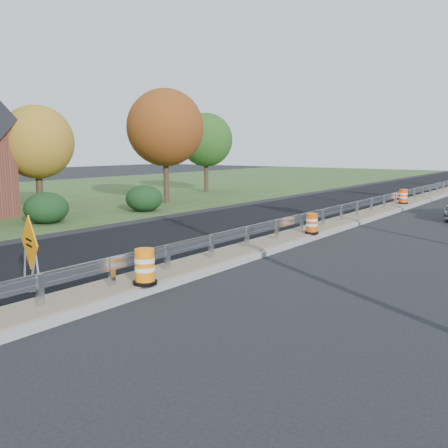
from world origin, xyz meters
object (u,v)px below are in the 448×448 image
Objects in this scene: barrel_median_near at (145,267)px; barrel_median_far at (403,197)px; barrel_median_mid at (312,224)px; caution_sign at (31,271)px.

barrel_median_far is (-0.34, 22.22, -0.01)m from barrel_median_near.
caution_sign is at bearing -103.38° from barrel_median_mid.
barrel_median_far is (-0.34, 13.00, 0.04)m from barrel_median_mid.
barrel_median_mid is 13.00m from barrel_median_far.
caution_sign is 11.04m from barrel_median_mid.
caution_sign is 23.84m from barrel_median_far.
caution_sign reaches higher than barrel_median_mid.
barrel_median_far is at bearing 101.93° from caution_sign.
barrel_median_far is at bearing 91.49° from barrel_median_mid.
barrel_median_far is (2.22, 23.73, 0.16)m from caution_sign.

